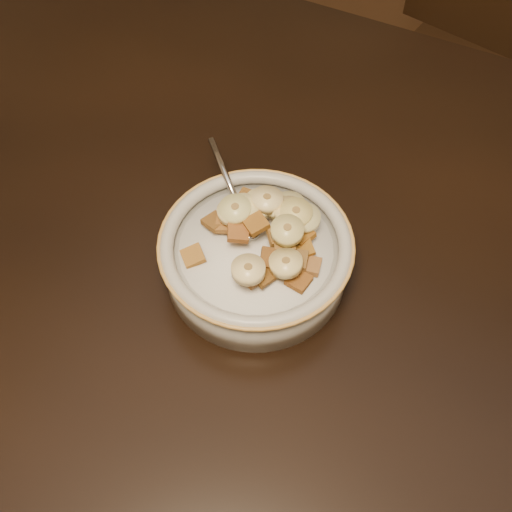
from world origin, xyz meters
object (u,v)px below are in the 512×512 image
at_px(table, 312,305).
at_px(cereal_bowl, 256,261).
at_px(chair, 489,106).
at_px(spoon, 245,223).

xyz_separation_m(table, cereal_bowl, (-0.06, 0.00, 0.04)).
distance_m(chair, spoon, 0.70).
xyz_separation_m(chair, cereal_bowl, (-0.18, -0.63, 0.26)).
relative_size(chair, spoon, 23.57).
height_order(chair, spoon, chair).
xyz_separation_m(table, chair, (0.11, 0.63, -0.22)).
relative_size(table, cereal_bowl, 7.74).
height_order(table, cereal_bowl, cereal_bowl).
distance_m(cereal_bowl, spoon, 0.04).
height_order(table, spoon, spoon).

